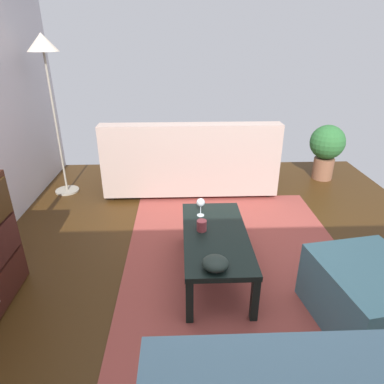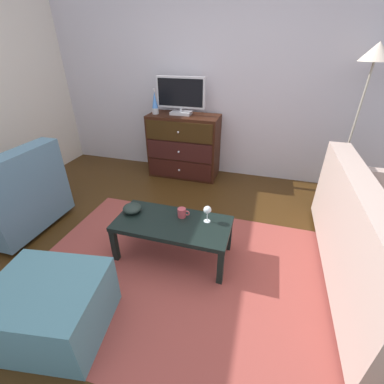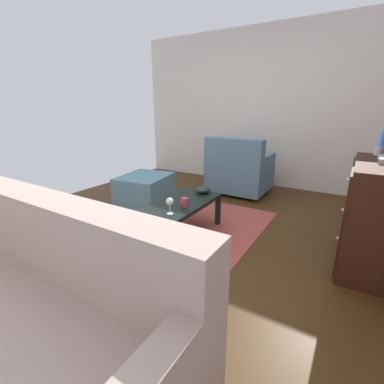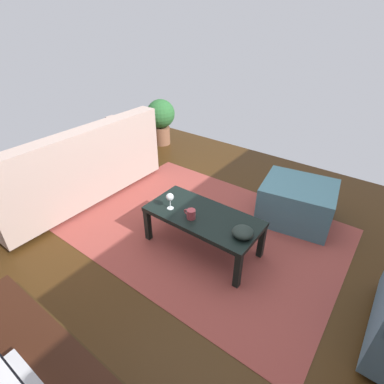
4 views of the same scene
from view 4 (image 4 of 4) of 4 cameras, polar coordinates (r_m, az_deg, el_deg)
The scene contains 9 objects.
ground_plane at distance 2.84m, azimuth 3.48°, elevation -11.27°, with size 5.36×4.54×0.05m, color #3E260E.
area_rug at distance 3.02m, azimuth 2.44°, elevation -7.23°, with size 2.60×1.90×0.01m, color #9B423A.
coffee_table at distance 2.63m, azimuth 2.12°, elevation -5.21°, with size 1.03×0.49×0.37m.
wine_glass at distance 2.62m, azimuth -4.28°, elevation -1.07°, with size 0.07×0.07×0.16m.
mug at distance 2.53m, azimuth -0.23°, elevation -4.27°, with size 0.11×0.08×0.08m.
bowl_decorative at distance 2.38m, azimuth 9.80°, elevation -7.66°, with size 0.17×0.17×0.08m, color #202B27.
couch_large at distance 3.64m, azimuth -21.71°, elevation 3.99°, with size 0.85×2.00×0.87m.
ottoman at distance 3.23m, azimuth 19.53°, elevation -1.92°, with size 0.70×0.60×0.42m, color teal.
potted_plant at distance 4.83m, azimuth -6.01°, elevation 14.06°, with size 0.44×0.44×0.72m.
Camera 4 is at (-1.09, 1.75, 1.92)m, focal length 27.64 mm.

